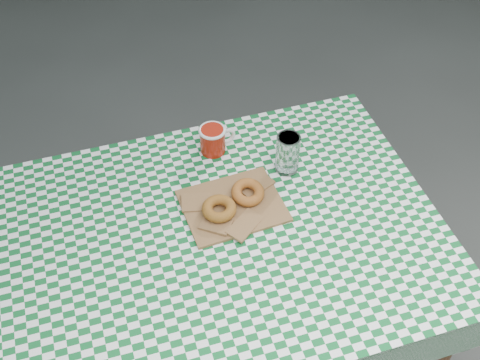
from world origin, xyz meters
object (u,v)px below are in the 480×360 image
coffee_mug (213,140)px  table (205,315)px  drinking_glass (288,153)px  paper_bag (233,205)px

coffee_mug → table: bearing=-117.9°
drinking_glass → paper_bag: bearing=-153.6°
coffee_mug → drinking_glass: (0.19, -0.14, 0.02)m
paper_bag → drinking_glass: (0.20, 0.10, 0.06)m
paper_bag → drinking_glass: bearing=26.4°
table → coffee_mug: 0.55m
table → coffee_mug: size_ratio=8.51×
table → coffee_mug: bearing=68.1°
coffee_mug → drinking_glass: drinking_glass is taller
paper_bag → coffee_mug: bearing=88.1°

